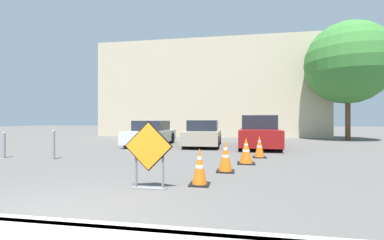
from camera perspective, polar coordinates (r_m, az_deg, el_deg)
The scene contains 14 objects.
ground_plane at distance 13.05m, azimuth -1.24°, elevation -5.98°, with size 96.00×96.00×0.00m, color #565451.
curb_lip at distance 3.90m, azimuth -32.19°, elevation -19.14°, with size 27.50×0.20×0.14m.
road_closed_sign at distance 5.13m, azimuth -9.61°, elevation -7.17°, with size 0.98×0.20×1.33m.
traffic_cone_nearest at distance 5.42m, azimuth 1.68°, elevation -10.40°, with size 0.41×0.41×0.77m.
traffic_cone_second at distance 6.82m, azimuth 7.44°, elevation -8.02°, with size 0.47×0.47×0.82m.
traffic_cone_third at distance 8.18m, azimuth 11.92°, elevation -6.76°, with size 0.54×0.54×0.81m.
traffic_cone_fourth at distance 9.63m, azimuth 14.75°, elevation -5.77°, with size 0.46×0.46×0.80m.
parked_car_nearest at distance 14.09m, azimuth -9.06°, elevation -3.03°, with size 1.82×4.24×1.32m.
parked_car_second at distance 13.53m, azimuth 2.51°, elevation -3.13°, with size 1.86×4.11×1.35m.
parked_car_third at distance 13.23m, azimuth 14.67°, elevation -2.78°, with size 2.09×4.71×1.58m.
bollard_nearest at distance 10.10m, azimuth -28.43°, elevation -4.64°, with size 0.12×0.12×1.02m.
bollard_second at distance 11.44m, azimuth -36.31°, elevation -4.33°, with size 0.12×0.12×0.93m.
building_facade_backdrop at distance 23.09m, azimuth 3.98°, elevation 6.54°, with size 18.77×5.00×8.00m.
street_tree_behind_lot at distance 20.44m, azimuth 31.32°, elevation 10.77°, with size 5.46×5.46×7.92m.
Camera 1 is at (2.46, -2.75, 1.35)m, focal length 24.00 mm.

